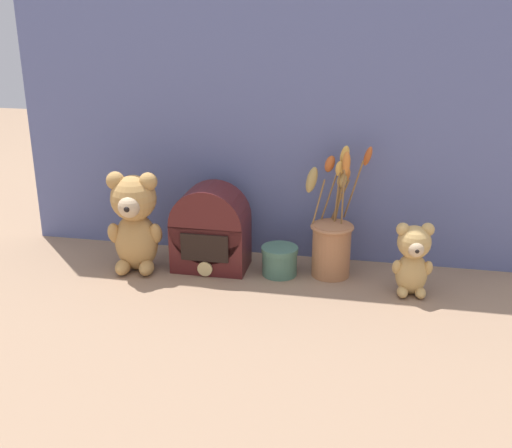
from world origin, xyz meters
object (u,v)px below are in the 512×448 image
Objects in this scene: flower_vase at (332,238)px; teddy_bear_large at (134,220)px; vintage_radio at (211,231)px; teddy_bear_medium at (413,258)px; decorative_tin_tall at (280,261)px.

teddy_bear_large is at bearing -171.76° from flower_vase.
teddy_bear_large is 0.19m from vintage_radio.
teddy_bear_large is 0.67m from teddy_bear_medium.
teddy_bear_large is at bearing -164.63° from vintage_radio.
teddy_bear_large reaches higher than vintage_radio.
vintage_radio is (0.18, 0.05, -0.03)m from teddy_bear_large.
teddy_bear_large is 0.37m from decorative_tin_tall.
flower_vase is 0.30m from vintage_radio.
teddy_bear_large reaches higher than teddy_bear_medium.
teddy_bear_large is at bearing -173.27° from decorative_tin_tall.
vintage_radio is at bearing 177.61° from decorative_tin_tall.
flower_vase is at bearing 8.24° from teddy_bear_large.
teddy_bear_large is 2.81× the size of decorative_tin_tall.
teddy_bear_large is 0.79× the size of flower_vase.
teddy_bear_medium is 0.80× the size of vintage_radio.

